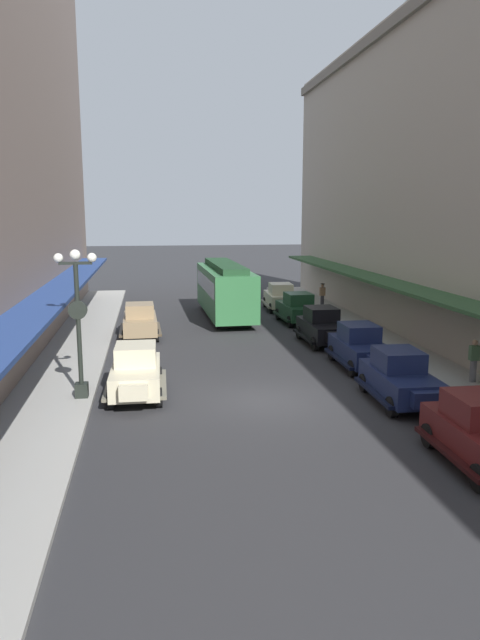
% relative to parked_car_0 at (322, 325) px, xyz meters
% --- Properties ---
extents(ground_plane, '(200.00, 200.00, 0.00)m').
position_rel_parked_car_0_xyz_m(ground_plane, '(-4.57, -8.49, -0.94)').
color(ground_plane, '#2D2D30').
extents(sidewalk_left, '(3.00, 60.00, 0.15)m').
position_rel_parked_car_0_xyz_m(sidewalk_left, '(-12.07, -8.49, -0.87)').
color(sidewalk_left, '#A8A59E').
rests_on(sidewalk_left, ground).
extents(sidewalk_right, '(3.00, 60.00, 0.15)m').
position_rel_parked_car_0_xyz_m(sidewalk_right, '(2.93, -8.49, -0.87)').
color(sidewalk_right, '#A8A59E').
rests_on(sidewalk_right, ground).
extents(parked_car_0, '(2.20, 4.28, 1.84)m').
position_rel_parked_car_0_xyz_m(parked_car_0, '(0.00, 0.00, 0.00)').
color(parked_car_0, black).
rests_on(parked_car_0, ground).
extents(parked_car_1, '(2.21, 4.29, 1.84)m').
position_rel_parked_car_0_xyz_m(parked_car_1, '(-9.09, 2.98, 0.00)').
color(parked_car_1, '#997F5B').
rests_on(parked_car_1, ground).
extents(parked_car_2, '(2.25, 4.30, 1.84)m').
position_rel_parked_car_0_xyz_m(parked_car_2, '(-0.02, -9.42, 0.00)').
color(parked_car_2, '#19234C').
rests_on(parked_car_2, ground).
extents(parked_car_4, '(2.27, 4.30, 1.84)m').
position_rel_parked_car_0_xyz_m(parked_car_4, '(0.15, 5.74, 0.00)').
color(parked_car_4, '#193D23').
rests_on(parked_car_4, ground).
extents(parked_car_5, '(2.30, 4.32, 1.84)m').
position_rel_parked_car_0_xyz_m(parked_car_5, '(0.18, 10.58, 0.00)').
color(parked_car_5, beige).
rests_on(parked_car_5, ground).
extents(parked_car_6, '(2.17, 4.27, 1.84)m').
position_rel_parked_car_0_xyz_m(parked_car_6, '(0.29, -4.65, 0.00)').
color(parked_car_6, '#19234C').
rests_on(parked_car_6, ground).
extents(parked_car_7, '(2.21, 4.28, 1.84)m').
position_rel_parked_car_0_xyz_m(parked_car_7, '(-9.08, -7.26, 0.00)').
color(parked_car_7, beige).
rests_on(parked_car_7, ground).
extents(streetcar, '(2.72, 9.65, 3.46)m').
position_rel_parked_car_0_xyz_m(streetcar, '(-3.89, 8.09, 0.96)').
color(streetcar, '#33723F').
rests_on(streetcar, ground).
extents(lamp_post_with_clock, '(1.42, 0.44, 5.16)m').
position_rel_parked_car_0_xyz_m(lamp_post_with_clock, '(-10.97, -7.59, 2.04)').
color(lamp_post_with_clock, black).
rests_on(lamp_post_with_clock, sidewalk_left).
extents(fire_hydrant, '(0.24, 0.24, 0.82)m').
position_rel_parked_car_0_xyz_m(fire_hydrant, '(1.78, -1.85, -0.38)').
color(fire_hydrant, '#B21E19').
rests_on(fire_hydrant, sidewalk_right).
extents(pedestrian_0, '(0.36, 0.28, 1.67)m').
position_rel_parked_car_0_xyz_m(pedestrian_0, '(2.98, 10.05, 0.07)').
color(pedestrian_0, '#2D2D33').
rests_on(pedestrian_0, sidewalk_right).
extents(pedestrian_1, '(0.36, 0.24, 1.64)m').
position_rel_parked_car_0_xyz_m(pedestrian_1, '(3.61, -7.91, 0.05)').
color(pedestrian_1, slate).
rests_on(pedestrian_1, sidewalk_right).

